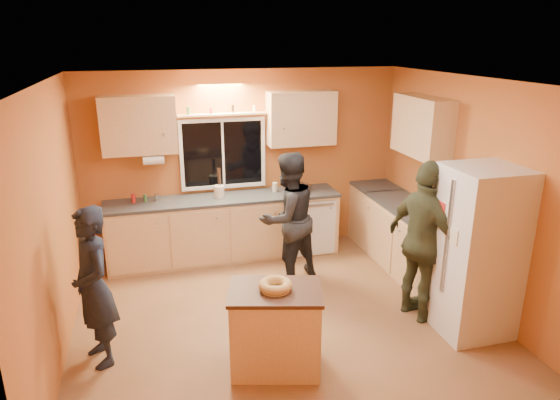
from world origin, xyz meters
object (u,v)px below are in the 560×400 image
object	(u,v)px
island	(276,328)
person_right	(425,242)
person_left	(94,287)
person_center	(288,218)
refrigerator	(477,252)

from	to	relation	value
island	person_right	bearing A→B (deg)	29.75
person_left	person_center	bearing A→B (deg)	95.27
island	person_left	bearing A→B (deg)	176.23
person_left	island	bearing A→B (deg)	48.59
person_right	island	bearing A→B (deg)	91.88
island	person_left	world-z (taller)	person_left
island	person_left	size ratio (longest dim) A/B	0.62
refrigerator	person_center	bearing A→B (deg)	134.23
person_left	person_center	xyz separation A→B (m)	(2.22, 1.18, 0.06)
island	person_center	xyz separation A→B (m)	(0.61, 1.72, 0.43)
island	person_right	world-z (taller)	person_right
person_left	refrigerator	bearing A→B (deg)	60.73
island	person_right	xyz separation A→B (m)	(1.79, 0.47, 0.48)
person_left	person_center	distance (m)	2.51
person_center	person_right	world-z (taller)	person_right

